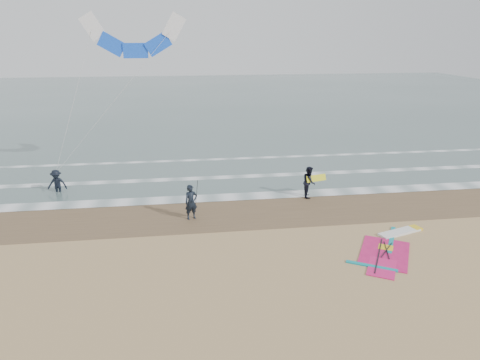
{
  "coord_description": "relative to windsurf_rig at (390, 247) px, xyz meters",
  "views": [
    {
      "loc": [
        -4.64,
        -15.79,
        9.4
      ],
      "look_at": [
        -1.84,
        5.0,
        2.2
      ],
      "focal_mm": 32.0,
      "sensor_mm": 36.0,
      "label": 1
    }
  ],
  "objects": [
    {
      "name": "carried_kiteboard",
      "position": [
        -1.5,
        6.77,
        1.18
      ],
      "size": [
        1.3,
        0.51,
        0.39
      ],
      "color": "yellow",
      "rests_on": "ground"
    },
    {
      "name": "held_pole",
      "position": [
        -8.72,
        4.54,
        1.36
      ],
      "size": [
        0.17,
        0.86,
        1.82
      ],
      "color": "black",
      "rests_on": "ground"
    },
    {
      "name": "person_walking",
      "position": [
        -1.9,
        6.87,
        0.92
      ],
      "size": [
        0.91,
        1.06,
        1.91
      ],
      "primitive_type": "imported",
      "rotation": [
        0.0,
        0.0,
        1.35
      ],
      "color": "black",
      "rests_on": "ground"
    },
    {
      "name": "surf_kite",
      "position": [
        -12.03,
        11.86,
        9.05
      ],
      "size": [
        8.41,
        2.34,
        9.46
      ],
      "color": "white",
      "rests_on": "ground"
    },
    {
      "name": "wet_sand_band",
      "position": [
        -4.62,
        5.17,
        -0.03
      ],
      "size": [
        120.0,
        5.0,
        0.01
      ],
      "primitive_type": "cube",
      "color": "brown",
      "rests_on": "ground"
    },
    {
      "name": "windsurf_rig",
      "position": [
        0.0,
        0.0,
        0.0
      ],
      "size": [
        5.02,
        4.76,
        0.12
      ],
      "color": "white",
      "rests_on": "ground"
    },
    {
      "name": "person_standing",
      "position": [
        -9.02,
        4.54,
        0.92
      ],
      "size": [
        0.8,
        0.66,
        1.9
      ],
      "primitive_type": "imported",
      "rotation": [
        0.0,
        0.0,
        0.34
      ],
      "color": "black",
      "rests_on": "ground"
    },
    {
      "name": "ground",
      "position": [
        -4.62,
        -0.83,
        -0.03
      ],
      "size": [
        120.0,
        120.0,
        0.0
      ],
      "primitive_type": "plane",
      "color": "tan",
      "rests_on": "ground"
    },
    {
      "name": "sea_water",
      "position": [
        -4.62,
        47.17,
        -0.02
      ],
      "size": [
        120.0,
        80.0,
        0.02
      ],
      "primitive_type": "cube",
      "color": "#47605E",
      "rests_on": "ground"
    },
    {
      "name": "foam_waterline",
      "position": [
        -4.62,
        9.62,
        -0.0
      ],
      "size": [
        120.0,
        9.15,
        0.02
      ],
      "color": "white",
      "rests_on": "ground"
    },
    {
      "name": "person_wading",
      "position": [
        -17.18,
        9.64,
        0.88
      ],
      "size": [
        1.23,
        0.77,
        1.83
      ],
      "primitive_type": "imported",
      "rotation": [
        0.0,
        0.0,
        -0.08
      ],
      "color": "black",
      "rests_on": "ground"
    }
  ]
}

